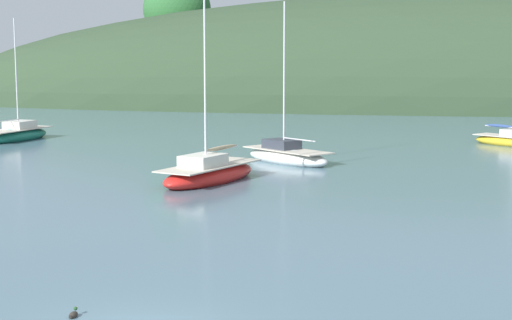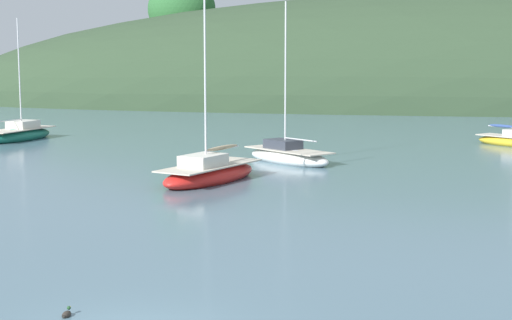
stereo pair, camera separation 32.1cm
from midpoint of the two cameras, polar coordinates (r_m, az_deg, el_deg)
The scene contains 5 objects.
sailboat_grey_yawl at distance 37.21m, azimuth -3.68°, elevation -0.97°, with size 4.75×7.06×8.84m.
sailboat_yellow_far at distance 58.36m, azimuth -17.24°, elevation 1.78°, with size 3.60×7.01×8.86m.
sailboat_blue_center at distance 55.21m, azimuth 17.85°, elevation 1.38°, with size 4.94×4.84×6.95m.
sailboat_red_portside at distance 44.05m, azimuth 2.05°, elevation 0.32°, with size 5.89×5.70×9.17m.
duck_straggler at distance 18.70m, azimuth -13.65°, elevation -10.90°, with size 0.18×0.42×0.24m.
Camera 1 is at (4.61, -15.27, 5.89)m, focal length 54.88 mm.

